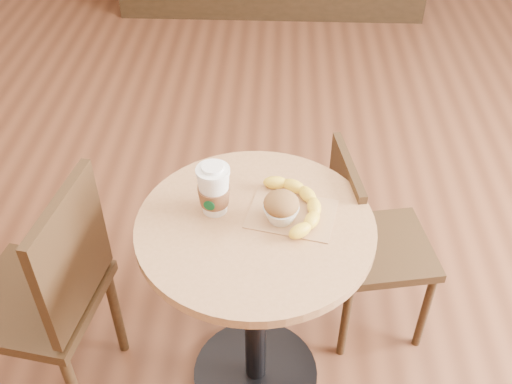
% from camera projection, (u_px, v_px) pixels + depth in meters
% --- Properties ---
extents(cafe_table, '(0.67, 0.67, 0.75)m').
position_uv_depth(cafe_table, '(255.00, 278.00, 1.81)').
color(cafe_table, black).
rests_on(cafe_table, ground).
extents(chair_left, '(0.44, 0.44, 0.87)m').
position_uv_depth(chair_left, '(50.00, 293.00, 1.82)').
color(chair_left, '#382513').
rests_on(chair_left, ground).
extents(chair_right, '(0.40, 0.40, 0.78)m').
position_uv_depth(chair_right, '(367.00, 241.00, 2.06)').
color(chair_right, '#382513').
rests_on(chair_right, ground).
extents(kraft_bag, '(0.27, 0.23, 0.00)m').
position_uv_depth(kraft_bag, '(292.00, 214.00, 1.68)').
color(kraft_bag, '#A97B51').
rests_on(kraft_bag, cafe_table).
extents(coffee_cup, '(0.09, 0.10, 0.16)m').
position_uv_depth(coffee_cup, '(214.00, 191.00, 1.65)').
color(coffee_cup, white).
rests_on(coffee_cup, cafe_table).
extents(muffin, '(0.10, 0.10, 0.09)m').
position_uv_depth(muffin, '(281.00, 207.00, 1.64)').
color(muffin, silver).
rests_on(muffin, kraft_bag).
extents(banana, '(0.25, 0.31, 0.04)m').
position_uv_depth(banana, '(294.00, 206.00, 1.68)').
color(banana, yellow).
rests_on(banana, kraft_bag).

